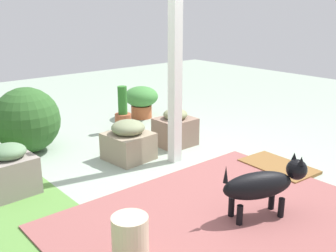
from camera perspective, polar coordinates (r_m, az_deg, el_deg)
The scene contains 12 objects.
ground_plane at distance 3.82m, azimuth 1.74°, elevation -7.24°, with size 12.00×12.00×0.00m, color #95A695.
brick_path at distance 3.11m, azimuth 7.69°, elevation -13.20°, with size 1.80×2.40×0.02m, color #8E504D.
porch_pillar at distance 3.91m, azimuth 1.04°, elevation 11.13°, with size 0.10×0.10×2.33m, color white.
stone_planter_nearest at distance 4.59m, azimuth 1.04°, elevation -0.42°, with size 0.37×0.42×0.43m.
stone_planter_near at distance 4.19m, azimuth -5.66°, elevation -2.18°, with size 0.47×0.47×0.42m.
stone_planter_far at distance 3.68m, azimuth -21.52°, elevation -5.95°, with size 0.38×0.40×0.45m.
round_shrub at distance 4.60m, azimuth -19.48°, elevation 0.79°, with size 0.72×0.72×0.72m, color #2C5925.
terracotta_pot_broad at distance 5.72m, azimuth -3.83°, elevation 3.81°, with size 0.48×0.48×0.45m.
terracotta_pot_tall at distance 5.14m, azimuth -6.43°, elevation 1.53°, with size 0.21×0.21×0.58m.
dog at distance 3.10m, azimuth 13.49°, elevation -8.04°, with size 0.40×0.68×0.48m.
ceramic_urn at distance 2.51m, azimuth -5.38°, elevation -16.44°, with size 0.22×0.22×0.37m, color beige.
doormat at distance 4.16m, azimuth 15.45°, elevation -5.58°, with size 0.71×0.43×0.03m, color brown.
Camera 1 is at (-2.58, 2.34, 1.56)m, focal length 42.74 mm.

